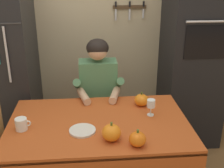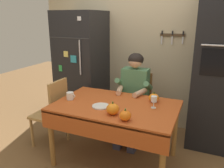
% 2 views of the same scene
% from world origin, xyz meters
% --- Properties ---
extents(ground_plane, '(10.00, 10.00, 0.00)m').
position_xyz_m(ground_plane, '(0.00, 0.00, 0.00)').
color(ground_plane, brown).
rests_on(ground_plane, ground).
extents(back_wall_assembly, '(3.70, 0.13, 2.60)m').
position_xyz_m(back_wall_assembly, '(0.05, 1.35, 1.30)').
color(back_wall_assembly, '#BCAD89').
rests_on(back_wall_assembly, ground).
extents(refrigerator, '(0.68, 0.71, 1.80)m').
position_xyz_m(refrigerator, '(-0.95, 0.96, 0.90)').
color(refrigerator, black).
rests_on(refrigerator, ground).
extents(wall_oven, '(0.60, 0.64, 2.10)m').
position_xyz_m(wall_oven, '(1.05, 1.00, 1.05)').
color(wall_oven, black).
rests_on(wall_oven, ground).
extents(dining_table, '(1.40, 0.90, 0.74)m').
position_xyz_m(dining_table, '(0.00, 0.08, 0.66)').
color(dining_table, '#9E6B33').
rests_on(dining_table, ground).
extents(chair_behind_person, '(0.40, 0.40, 0.93)m').
position_xyz_m(chair_behind_person, '(0.03, 0.87, 0.51)').
color(chair_behind_person, brown).
rests_on(chair_behind_person, ground).
extents(seated_person, '(0.47, 0.55, 1.25)m').
position_xyz_m(seated_person, '(0.03, 0.68, 0.74)').
color(seated_person, '#38384C').
rests_on(seated_person, ground).
extents(chair_left_side, '(0.40, 0.40, 0.93)m').
position_xyz_m(chair_left_side, '(-0.90, 0.10, 0.51)').
color(chair_left_side, tan).
rests_on(chair_left_side, ground).
extents(coffee_mug, '(0.12, 0.09, 0.09)m').
position_xyz_m(coffee_mug, '(-0.57, 0.03, 0.79)').
color(coffee_mug, white).
rests_on(coffee_mug, dining_table).
extents(wine_glass, '(0.07, 0.07, 0.14)m').
position_xyz_m(wine_glass, '(0.43, 0.17, 0.84)').
color(wine_glass, white).
rests_on(wine_glass, dining_table).
extents(pumpkin_large, '(0.14, 0.14, 0.14)m').
position_xyz_m(pumpkin_large, '(0.08, -0.17, 0.80)').
color(pumpkin_large, orange).
rests_on(pumpkin_large, dining_table).
extents(pumpkin_medium, '(0.12, 0.12, 0.12)m').
position_xyz_m(pumpkin_medium, '(0.25, -0.25, 0.79)').
color(pumpkin_medium, orange).
rests_on(pumpkin_medium, dining_table).
extents(pumpkin_small, '(0.12, 0.12, 0.13)m').
position_xyz_m(pumpkin_small, '(0.38, 0.35, 0.79)').
color(pumpkin_small, orange).
rests_on(pumpkin_small, dining_table).
extents(serving_tray, '(0.20, 0.20, 0.02)m').
position_xyz_m(serving_tray, '(-0.12, -0.04, 0.75)').
color(serving_tray, silver).
rests_on(serving_tray, dining_table).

